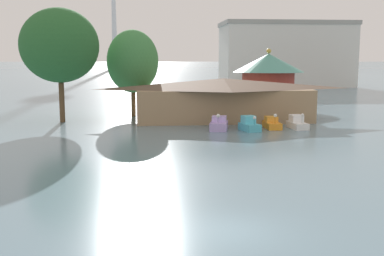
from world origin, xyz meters
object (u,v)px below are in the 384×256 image
(pedal_boat_cyan, at_px, (249,125))
(green_roof_pavilion, at_px, (268,77))
(pedal_boat_orange, at_px, (272,124))
(shoreline_tree_tall_left, at_px, (60,46))
(pedal_boat_lavender, at_px, (219,124))
(pedal_boat_white, at_px, (297,123))
(background_building_block, at_px, (285,54))
(boathouse, at_px, (223,99))
(shoreline_tree_mid, at_px, (133,61))

(pedal_boat_cyan, relative_size, green_roof_pavilion, 0.26)
(pedal_boat_orange, relative_size, shoreline_tree_tall_left, 0.24)
(shoreline_tree_tall_left, bearing_deg, green_roof_pavilion, 27.11)
(pedal_boat_lavender, bearing_deg, shoreline_tree_tall_left, -100.92)
(pedal_boat_white, height_order, shoreline_tree_tall_left, shoreline_tree_tall_left)
(pedal_boat_cyan, height_order, pedal_boat_orange, pedal_boat_orange)
(shoreline_tree_tall_left, bearing_deg, pedal_boat_orange, -17.18)
(pedal_boat_white, relative_size, background_building_block, 0.09)
(shoreline_tree_tall_left, bearing_deg, pedal_boat_cyan, -22.97)
(pedal_boat_orange, relative_size, green_roof_pavilion, 0.30)
(pedal_boat_orange, xyz_separation_m, pedal_boat_white, (2.48, -0.33, 0.05))
(pedal_boat_cyan, xyz_separation_m, green_roof_pavilion, (7.36, 21.56, 3.78))
(pedal_boat_lavender, relative_size, boathouse, 0.15)
(pedal_boat_cyan, height_order, shoreline_tree_mid, shoreline_tree_mid)
(shoreline_tree_mid, bearing_deg, pedal_boat_orange, -38.56)
(pedal_boat_orange, bearing_deg, pedal_boat_lavender, -84.10)
(pedal_boat_white, distance_m, shoreline_tree_mid, 20.97)
(pedal_boat_white, height_order, background_building_block, background_building_block)
(green_roof_pavilion, bearing_deg, boathouse, -122.00)
(pedal_boat_lavender, bearing_deg, pedal_boat_white, 104.17)
(pedal_boat_white, xyz_separation_m, boathouse, (-6.38, 6.61, 1.93))
(shoreline_tree_tall_left, xyz_separation_m, background_building_block, (43.21, 61.97, -0.39))
(green_roof_pavilion, bearing_deg, pedal_boat_lavender, -116.19)
(pedal_boat_cyan, distance_m, pedal_boat_white, 5.17)
(pedal_boat_white, relative_size, shoreline_tree_mid, 0.29)
(green_roof_pavilion, height_order, background_building_block, background_building_block)
(boathouse, distance_m, shoreline_tree_tall_left, 18.62)
(shoreline_tree_tall_left, xyz_separation_m, shoreline_tree_mid, (7.59, 4.49, -1.71))
(boathouse, distance_m, shoreline_tree_mid, 11.94)
(boathouse, relative_size, shoreline_tree_mid, 2.00)
(pedal_boat_lavender, height_order, green_roof_pavilion, green_roof_pavilion)
(pedal_boat_white, relative_size, boathouse, 0.14)
(pedal_boat_orange, bearing_deg, pedal_boat_cyan, -61.16)
(pedal_boat_white, bearing_deg, green_roof_pavilion, 169.12)
(boathouse, bearing_deg, shoreline_tree_tall_left, 178.73)
(shoreline_tree_mid, bearing_deg, pedal_boat_lavender, -53.54)
(pedal_boat_cyan, height_order, shoreline_tree_tall_left, shoreline_tree_tall_left)
(boathouse, distance_m, background_building_block, 67.60)
(pedal_boat_white, bearing_deg, boathouse, -140.48)
(pedal_boat_cyan, relative_size, shoreline_tree_mid, 0.26)
(shoreline_tree_tall_left, bearing_deg, pedal_boat_white, -16.22)
(pedal_boat_lavender, height_order, shoreline_tree_tall_left, shoreline_tree_tall_left)
(pedal_boat_cyan, bearing_deg, pedal_boat_lavender, -122.57)
(pedal_boat_orange, relative_size, boathouse, 0.15)
(pedal_boat_cyan, distance_m, pedal_boat_orange, 2.93)
(boathouse, xyz_separation_m, shoreline_tree_tall_left, (-17.69, 0.39, 5.80))
(pedal_boat_lavender, xyz_separation_m, green_roof_pavilion, (10.17, 20.67, 3.80))
(boathouse, height_order, shoreline_tree_tall_left, shoreline_tree_tall_left)
(boathouse, bearing_deg, shoreline_tree_mid, 154.21)
(background_building_block, bearing_deg, shoreline_tree_tall_left, -124.88)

